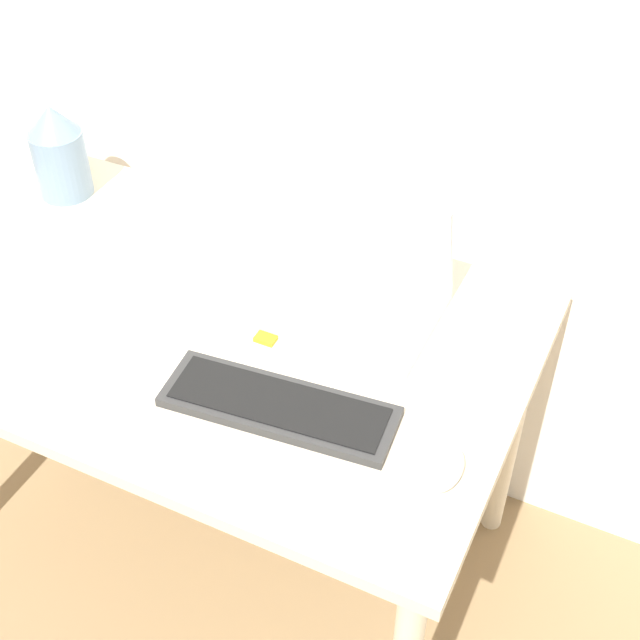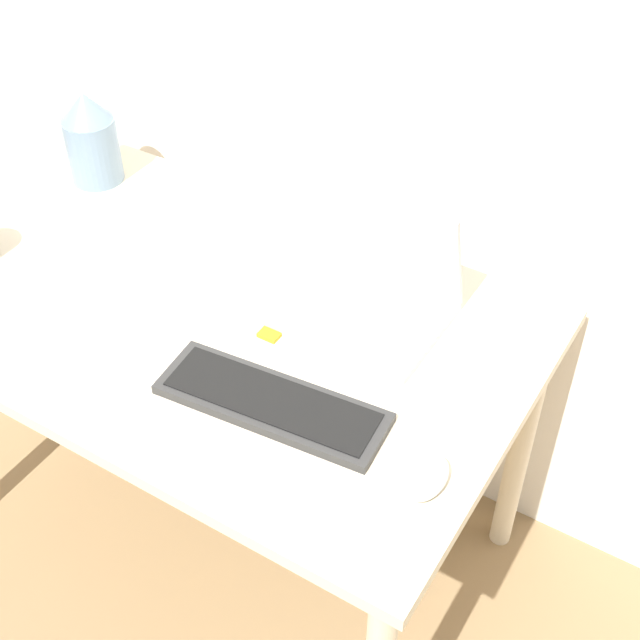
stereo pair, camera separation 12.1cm
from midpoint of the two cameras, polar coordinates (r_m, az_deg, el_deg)
desk at (r=1.80m, az=-5.22°, el=-1.38°), size 1.28×0.77×0.74m
laptop at (r=1.70m, az=5.35°, el=1.93°), size 0.30×0.25×0.26m
keyboard at (r=1.54m, az=-0.84°, el=-5.41°), size 0.42×0.17×0.02m
mouse at (r=1.45m, az=9.30°, el=-10.03°), size 0.06×0.10×0.03m
vase at (r=2.10m, az=-12.83°, el=11.25°), size 0.12×0.12×0.22m
mp3_player at (r=1.68m, az=-0.86°, el=-0.66°), size 0.04×0.06×0.01m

